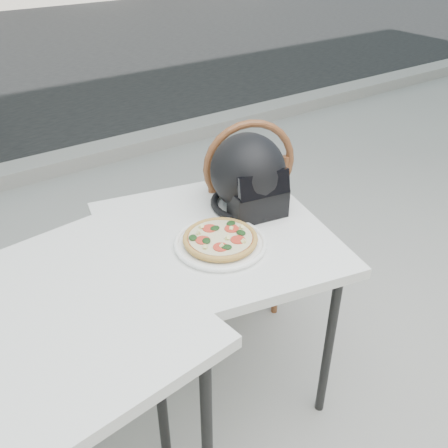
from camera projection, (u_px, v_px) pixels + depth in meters
ground at (335, 419)px, 2.11m from camera, size 80.00×80.00×0.00m
curb at (80, 158)px, 4.17m from camera, size 30.00×0.25×0.12m
cafe_table_main at (216, 248)px, 1.93m from camera, size 0.98×0.98×0.79m
plate at (220, 243)px, 1.82m from camera, size 0.35×0.35×0.02m
pizza at (220, 238)px, 1.81m from camera, size 0.31×0.31×0.03m
helmet at (249, 177)px, 1.99m from camera, size 0.35×0.36×0.31m
cafe_chair_main at (241, 210)px, 2.38m from camera, size 0.53×0.53×1.10m
cafe_table_side at (34, 344)px, 1.47m from camera, size 0.96×0.96×0.82m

